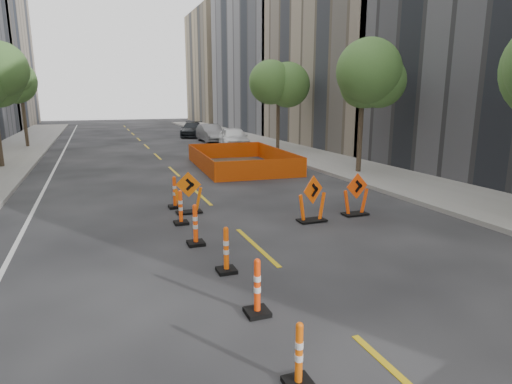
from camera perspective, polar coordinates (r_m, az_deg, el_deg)
name	(u,v)px	position (r m, az deg, el deg)	size (l,w,h in m)	color
ground_plane	(338,321)	(7.77, 10.93, -16.56)	(140.00, 140.00, 0.00)	black
sidewalk_right	(368,172)	(22.10, 14.74, 2.60)	(4.00, 90.00, 0.15)	gray
bld_right_c	(370,54)	(36.19, 15.02, 17.35)	(12.00, 16.00, 14.00)	gray
bld_right_d	(284,39)	(50.75, 3.82, 19.66)	(12.00, 18.00, 20.00)	gray
bld_right_e	(234,68)	(67.70, -2.90, 16.19)	(12.00, 14.00, 16.00)	tan
tree_l_d	(21,86)	(36.05, -28.87, 12.32)	(2.80, 2.80, 5.95)	#382B1E
tree_r_b	(363,80)	(21.46, 14.07, 14.30)	(2.80, 2.80, 5.95)	#382B1E
tree_r_c	(278,85)	(30.25, 3.00, 14.05)	(2.80, 2.80, 5.95)	#382B1E
channelizer_2	(299,354)	(6.00, 5.75, -20.75)	(0.37, 0.37, 0.93)	#E25709
channelizer_3	(257,287)	(7.61, 0.17, -12.53)	(0.41, 0.41, 1.05)	#FC3F0A
channelizer_4	(226,250)	(9.36, -4.00, -7.68)	(0.41, 0.41, 1.03)	#ED5409
channelizer_5	(195,225)	(11.11, -8.09, -4.34)	(0.43, 0.43, 1.08)	#FF470A
channelizer_6	(181,207)	(12.98, -10.02, -2.01)	(0.41, 0.41, 1.05)	#FF490A
channelizer_7	(175,192)	(14.90, -10.80, -0.02)	(0.44, 0.44, 1.11)	#E64509
chevron_sign_left	(188,193)	(14.12, -9.00, -0.08)	(0.92, 0.55, 1.38)	#D95B09
chevron_sign_center	(312,199)	(13.10, 7.51, -0.90)	(0.96, 0.58, 1.44)	#FB570A
chevron_sign_right	(356,194)	(14.09, 13.19, -0.29)	(0.92, 0.55, 1.38)	#EC4209
safety_fence	(240,159)	(23.20, -2.08, 4.46)	(4.41, 7.51, 0.94)	#E4570C
parked_car_near	(234,138)	(31.49, -2.99, 7.21)	(1.89, 4.69, 1.60)	white
parked_car_mid	(211,133)	(36.66, -6.08, 7.82)	(1.56, 4.47, 1.47)	gray
parked_car_far	(192,129)	(41.61, -8.52, 8.25)	(1.92, 4.73, 1.37)	black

